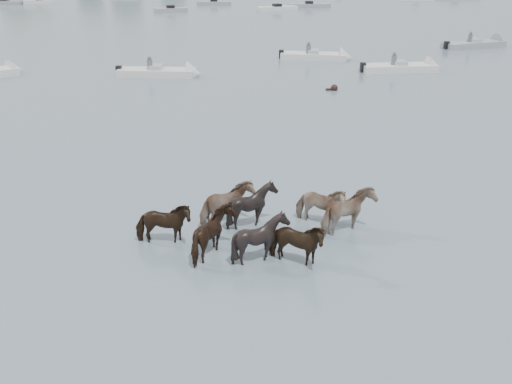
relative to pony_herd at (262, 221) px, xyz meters
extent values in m
plane|color=#4B5E6D|center=(-0.23, -1.34, -0.60)|extent=(400.00, 400.00, 0.00)
imported|color=black|center=(-2.83, 0.21, -0.03)|extent=(1.72, 0.93, 1.39)
imported|color=#9F876C|center=(-0.86, 1.14, 0.00)|extent=(1.87, 1.90, 1.46)
imported|color=black|center=(-0.15, 1.00, 0.02)|extent=(1.73, 1.66, 1.49)
imported|color=#7F6556|center=(1.92, 0.79, -0.04)|extent=(1.79, 1.42, 1.38)
imported|color=black|center=(-1.43, -0.73, 0.00)|extent=(1.40, 1.58, 1.45)
imported|color=black|center=(-0.22, -1.12, 0.02)|extent=(1.75, 1.69, 1.48)
imported|color=black|center=(0.66, -1.49, -0.02)|extent=(1.82, 1.49, 1.41)
imported|color=#7B6253|center=(2.62, 0.04, 0.02)|extent=(1.90, 1.94, 1.49)
sphere|color=black|center=(7.18, 17.86, -0.48)|extent=(0.44, 0.44, 0.44)
cube|color=black|center=(6.93, 17.86, -0.58)|extent=(0.50, 0.22, 0.18)
cone|color=silver|center=(-12.60, 25.64, -0.40)|extent=(1.62, 1.83, 1.60)
cube|color=silver|center=(-3.28, 23.39, -0.40)|extent=(5.21, 2.60, 0.55)
cone|color=silver|center=(-0.84, 22.88, -0.40)|extent=(1.21, 1.75, 1.60)
cube|color=#99ADB7|center=(-3.28, 23.39, -0.05)|extent=(1.02, 1.26, 0.35)
cube|color=black|center=(-5.72, 23.91, -0.25)|extent=(0.42, 0.42, 0.60)
cylinder|color=#595966|center=(-3.68, 23.39, 0.15)|extent=(0.36, 0.36, 0.70)
sphere|color=#595966|center=(-3.68, 23.39, 0.60)|extent=(0.24, 0.24, 0.24)
cube|color=silver|center=(8.32, 27.68, -0.40)|extent=(5.09, 2.94, 0.55)
cone|color=silver|center=(10.63, 26.97, -0.40)|extent=(1.33, 1.79, 1.60)
cube|color=#99ADB7|center=(8.32, 27.68, -0.05)|extent=(1.09, 1.30, 0.35)
cube|color=black|center=(6.01, 28.38, -0.25)|extent=(0.44, 0.44, 0.60)
cylinder|color=#595966|center=(7.92, 27.68, 0.15)|extent=(0.36, 0.36, 0.70)
sphere|color=#595966|center=(7.92, 27.68, 0.60)|extent=(0.24, 0.24, 0.24)
cube|color=silver|center=(13.00, 22.49, -0.40)|extent=(5.08, 1.78, 0.55)
cone|color=silver|center=(15.52, 22.41, -0.40)|extent=(0.96, 1.63, 1.60)
cube|color=#99ADB7|center=(13.00, 22.49, -0.05)|extent=(0.84, 1.15, 0.35)
cube|color=black|center=(10.49, 22.58, -0.25)|extent=(0.36, 0.36, 0.60)
cylinder|color=#595966|center=(12.60, 22.49, 0.15)|extent=(0.36, 0.36, 0.70)
sphere|color=#595966|center=(12.60, 22.49, 0.60)|extent=(0.24, 0.24, 0.24)
cube|color=gray|center=(22.98, 31.10, -0.40)|extent=(5.77, 2.74, 0.55)
cone|color=gray|center=(25.70, 31.68, -0.40)|extent=(1.22, 1.75, 1.60)
cube|color=#99ADB7|center=(22.98, 31.10, -0.05)|extent=(1.02, 1.26, 0.35)
cube|color=black|center=(20.27, 30.51, -0.25)|extent=(0.42, 0.42, 0.60)
cylinder|color=#595966|center=(22.58, 31.10, 0.15)|extent=(0.36, 0.36, 0.70)
sphere|color=#595966|center=(22.58, 31.10, 0.60)|extent=(0.24, 0.24, 0.24)
cube|color=gray|center=(-25.61, 76.68, -0.38)|extent=(5.45, 2.97, 0.60)
cube|color=black|center=(-25.61, 76.68, 0.00)|extent=(1.25, 1.25, 0.50)
cube|color=silver|center=(-20.80, 77.01, -0.38)|extent=(4.63, 2.16, 0.60)
cube|color=gray|center=(-1.91, 62.65, -0.38)|extent=(4.34, 2.01, 0.60)
cube|color=black|center=(-1.91, 62.65, 0.00)|extent=(1.12, 1.12, 0.50)
cube|color=gray|center=(4.35, 71.03, -0.38)|extent=(5.03, 2.05, 0.60)
cube|color=black|center=(4.35, 71.03, 0.00)|extent=(1.11, 1.11, 0.50)
cube|color=silver|center=(11.96, 62.53, -0.38)|extent=(5.56, 2.62, 0.60)
cube|color=black|center=(11.96, 62.53, 0.00)|extent=(1.19, 1.19, 0.50)
cube|color=gray|center=(17.02, 65.74, -0.38)|extent=(5.94, 2.02, 0.60)
cube|color=black|center=(17.02, 65.74, 0.00)|extent=(1.09, 1.09, 0.50)
camera|label=1|loc=(-2.36, -14.56, 7.31)|focal=40.06mm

